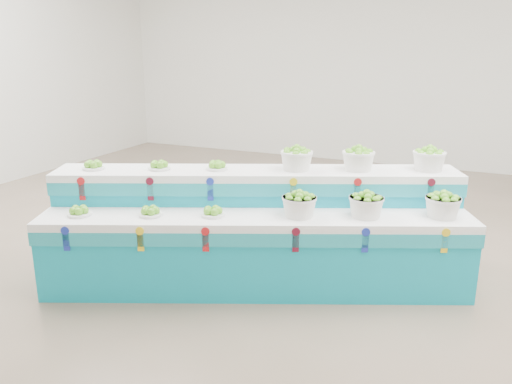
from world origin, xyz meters
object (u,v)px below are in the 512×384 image
display_stand (256,229)px  basket_upper_right (429,159)px  plate_upper_mid (159,165)px  basket_lower_left (299,204)px

display_stand → basket_upper_right: size_ratio=12.71×
plate_upper_mid → display_stand: bearing=8.7°
basket_lower_left → basket_upper_right: (0.95, 0.92, 0.30)m
display_stand → basket_lower_left: 0.55m
plate_upper_mid → basket_upper_right: basket_upper_right is taller
basket_lower_left → plate_upper_mid: plate_upper_mid is taller
plate_upper_mid → basket_upper_right: (2.32, 0.99, 0.06)m
plate_upper_mid → basket_upper_right: bearing=23.1°
display_stand → plate_upper_mid: size_ratio=18.27×
basket_upper_right → basket_lower_left: bearing=-136.0°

